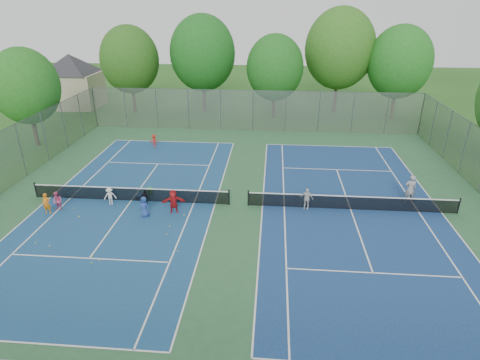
% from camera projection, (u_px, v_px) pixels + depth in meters
% --- Properties ---
extents(ground, '(120.00, 120.00, 0.00)m').
position_uv_depth(ground, '(239.00, 205.00, 25.48)').
color(ground, '#25581B').
rests_on(ground, ground).
extents(court_pad, '(32.00, 32.00, 0.01)m').
position_uv_depth(court_pad, '(239.00, 205.00, 25.47)').
color(court_pad, '#2B5C37').
rests_on(court_pad, ground).
extents(court_left, '(10.97, 23.77, 0.01)m').
position_uv_depth(court_left, '(131.00, 201.00, 26.01)').
color(court_left, navy).
rests_on(court_left, court_pad).
extents(court_right, '(10.97, 23.77, 0.01)m').
position_uv_depth(court_right, '(351.00, 209.00, 24.93)').
color(court_right, navy).
rests_on(court_right, court_pad).
extents(net_left, '(12.87, 0.10, 0.91)m').
position_uv_depth(net_left, '(131.00, 195.00, 25.83)').
color(net_left, black).
rests_on(net_left, ground).
extents(net_right, '(12.87, 0.10, 0.91)m').
position_uv_depth(net_right, '(351.00, 203.00, 24.75)').
color(net_right, black).
rests_on(net_right, ground).
extents(fence_north, '(32.00, 0.10, 4.00)m').
position_uv_depth(fence_north, '(253.00, 111.00, 39.19)').
color(fence_north, gray).
rests_on(fence_north, ground).
extents(house, '(11.03, 11.03, 7.30)m').
position_uv_depth(house, '(71.00, 71.00, 47.24)').
color(house, '#B7A88C').
rests_on(house, ground).
extents(tree_nw, '(6.40, 6.40, 9.58)m').
position_uv_depth(tree_nw, '(130.00, 60.00, 44.12)').
color(tree_nw, '#443326').
rests_on(tree_nw, ground).
extents(tree_nl, '(7.20, 7.20, 10.69)m').
position_uv_depth(tree_nl, '(203.00, 53.00, 44.15)').
color(tree_nl, '#443326').
rests_on(tree_nl, ground).
extents(tree_nc, '(6.00, 6.00, 8.85)m').
position_uv_depth(tree_nc, '(275.00, 68.00, 42.19)').
color(tree_nc, '#443326').
rests_on(tree_nc, ground).
extents(tree_nr, '(7.60, 7.60, 11.42)m').
position_uv_depth(tree_nr, '(340.00, 49.00, 43.70)').
color(tree_nr, '#443326').
rests_on(tree_nr, ground).
extents(tree_ne, '(6.60, 6.60, 9.77)m').
position_uv_depth(tree_ne, '(400.00, 62.00, 41.86)').
color(tree_ne, '#443326').
rests_on(tree_ne, ground).
extents(tree_side_w, '(5.60, 5.60, 8.47)m').
position_uv_depth(tree_side_w, '(25.00, 86.00, 33.87)').
color(tree_side_w, '#443326').
rests_on(tree_side_w, ground).
extents(ball_crate, '(0.41, 0.41, 0.29)m').
position_uv_depth(ball_crate, '(139.00, 197.00, 26.17)').
color(ball_crate, '#1754B3').
rests_on(ball_crate, ground).
extents(ball_hopper, '(0.32, 0.32, 0.49)m').
position_uv_depth(ball_hopper, '(150.00, 191.00, 26.78)').
color(ball_hopper, green).
rests_on(ball_hopper, ground).
extents(student_a, '(0.53, 0.39, 1.33)m').
position_uv_depth(student_a, '(47.00, 204.00, 24.22)').
color(student_a, orange).
rests_on(student_a, ground).
extents(student_b, '(0.69, 0.59, 1.25)m').
position_uv_depth(student_b, '(58.00, 201.00, 24.60)').
color(student_b, '#CF5079').
rests_on(student_b, ground).
extents(student_c, '(0.85, 0.64, 1.17)m').
position_uv_depth(student_c, '(110.00, 196.00, 25.31)').
color(student_c, silver).
rests_on(student_c, ground).
extents(student_d, '(0.71, 0.52, 1.11)m').
position_uv_depth(student_d, '(145.00, 198.00, 25.14)').
color(student_d, black).
rests_on(student_d, ground).
extents(student_e, '(0.72, 0.55, 1.31)m').
position_uv_depth(student_e, '(144.00, 207.00, 23.87)').
color(student_e, '#26448E').
rests_on(student_e, ground).
extents(student_f, '(1.47, 0.77, 1.51)m').
position_uv_depth(student_f, '(173.00, 201.00, 24.29)').
color(student_f, red).
rests_on(student_f, ground).
extents(child_far_baseline, '(0.85, 0.62, 1.18)m').
position_uv_depth(child_far_baseline, '(154.00, 141.00, 35.21)').
color(child_far_baseline, '#B12119').
rests_on(child_far_baseline, ground).
extents(instructor, '(0.70, 0.46, 1.92)m').
position_uv_depth(instructor, '(410.00, 189.00, 25.40)').
color(instructor, gray).
rests_on(instructor, ground).
extents(teen_court_b, '(0.87, 0.50, 1.39)m').
position_uv_depth(teen_court_b, '(307.00, 199.00, 24.77)').
color(teen_court_b, silver).
rests_on(teen_court_b, ground).
extents(tennis_ball_0, '(0.07, 0.07, 0.07)m').
position_uv_depth(tennis_ball_0, '(74.00, 209.00, 24.93)').
color(tennis_ball_0, '#AEC22D').
rests_on(tennis_ball_0, ground).
extents(tennis_ball_1, '(0.07, 0.07, 0.07)m').
position_uv_depth(tennis_ball_1, '(184.00, 215.00, 24.21)').
color(tennis_ball_1, '#C2CE30').
rests_on(tennis_ball_1, ground).
extents(tennis_ball_2, '(0.07, 0.07, 0.07)m').
position_uv_depth(tennis_ball_2, '(50.00, 246.00, 21.17)').
color(tennis_ball_2, yellow).
rests_on(tennis_ball_2, ground).
extents(tennis_ball_3, '(0.07, 0.07, 0.07)m').
position_uv_depth(tennis_ball_3, '(92.00, 263.00, 19.80)').
color(tennis_ball_3, yellow).
rests_on(tennis_ball_3, ground).
extents(tennis_ball_4, '(0.07, 0.07, 0.07)m').
position_uv_depth(tennis_ball_4, '(178.00, 251.00, 20.75)').
color(tennis_ball_4, '#C8D631').
rests_on(tennis_ball_4, ground).
extents(tennis_ball_5, '(0.07, 0.07, 0.07)m').
position_uv_depth(tennis_ball_5, '(145.00, 261.00, 19.94)').
color(tennis_ball_5, yellow).
rests_on(tennis_ball_5, ground).
extents(tennis_ball_6, '(0.07, 0.07, 0.07)m').
position_uv_depth(tennis_ball_6, '(36.00, 243.00, 21.43)').
color(tennis_ball_6, yellow).
rests_on(tennis_ball_6, ground).
extents(tennis_ball_7, '(0.07, 0.07, 0.07)m').
position_uv_depth(tennis_ball_7, '(170.00, 227.00, 22.98)').
color(tennis_ball_7, gold).
rests_on(tennis_ball_7, ground).
extents(tennis_ball_8, '(0.07, 0.07, 0.07)m').
position_uv_depth(tennis_ball_8, '(79.00, 217.00, 24.02)').
color(tennis_ball_8, '#DFEC37').
rests_on(tennis_ball_8, ground).
extents(tennis_ball_9, '(0.07, 0.07, 0.07)m').
position_uv_depth(tennis_ball_9, '(99.00, 260.00, 20.01)').
color(tennis_ball_9, '#CBD832').
rests_on(tennis_ball_9, ground).
extents(tennis_ball_10, '(0.07, 0.07, 0.07)m').
position_uv_depth(tennis_ball_10, '(92.00, 256.00, 20.35)').
color(tennis_ball_10, '#BEDB33').
rests_on(tennis_ball_10, ground).
extents(tennis_ball_11, '(0.07, 0.07, 0.07)m').
position_uv_depth(tennis_ball_11, '(167.00, 235.00, 22.21)').
color(tennis_ball_11, yellow).
rests_on(tennis_ball_11, ground).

